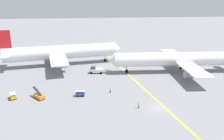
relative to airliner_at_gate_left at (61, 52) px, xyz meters
The scene contains 10 objects.
ground_plane 54.21m from the airliner_at_gate_left, 58.63° to the right, with size 600.00×600.00×0.00m, color gray.
taxiway_stripe 46.35m from the airliner_at_gate_left, 51.57° to the right, with size 0.50×120.00×0.01m, color yellow.
airliner_at_gate_left is the anchor object (origin of this frame).
airliner_being_pushed 48.41m from the airliner_at_gate_left, 19.87° to the right, with size 53.93×41.58×15.76m.
pushback_tug 19.92m from the airliner_at_gate_left, 44.45° to the right, with size 8.53×3.89×2.97m.
gse_belt_loader_portside 35.98m from the airliner_at_gate_left, 96.76° to the right, with size 4.01×4.64×3.02m.
gse_baggage_cart_trailing 36.46m from the airliner_at_gate_left, 77.75° to the right, with size 2.88×1.86×1.71m.
gse_baggage_cart_near_cluster 36.84m from the airliner_at_gate_left, 108.54° to the right, with size 2.42×3.11×1.71m.
ground_crew_wing_walker_right 38.23m from the airliner_at_gate_left, 63.58° to the right, with size 0.50×0.36×1.58m.
ground_crew_ramp_agent_by_cones 51.10m from the airliner_at_gate_left, 63.16° to the right, with size 0.50×0.36×1.77m.
Camera 1 is at (-19.63, -53.54, 27.82)m, focal length 37.14 mm.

